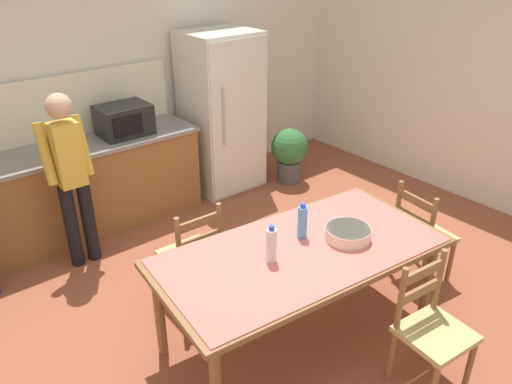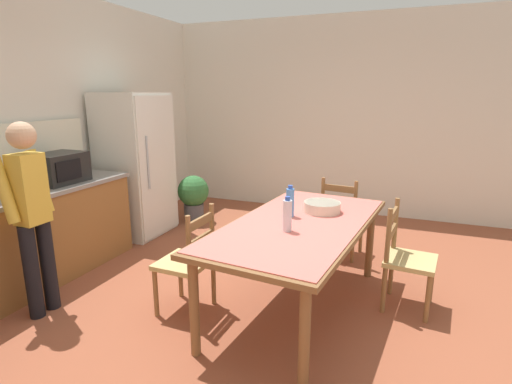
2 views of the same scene
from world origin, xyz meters
name	(u,v)px [view 1 (image 1 of 2)]	position (x,y,z in m)	size (l,w,h in m)	color
ground_plane	(259,324)	(0.00, 0.00, 0.00)	(8.32, 8.32, 0.00)	brown
wall_back	(93,74)	(0.00, 2.66, 1.45)	(6.52, 0.12, 2.90)	silver
wall_right	(506,74)	(3.26, 0.00, 1.45)	(0.12, 5.20, 2.90)	silver
kitchen_counter	(40,200)	(-0.86, 2.23, 0.46)	(3.24, 0.66, 0.92)	brown
counter_splashback	(13,116)	(-0.85, 2.54, 1.22)	(3.20, 0.03, 0.60)	#EFE8CB
refrigerator	(222,113)	(1.26, 2.19, 0.90)	(0.79, 0.73, 1.81)	silver
microwave	(124,120)	(0.07, 2.21, 1.07)	(0.50, 0.39, 0.30)	black
dining_table	(301,258)	(0.14, -0.28, 0.71)	(2.11, 1.21, 0.78)	brown
bottle_near_centre	(271,245)	(-0.11, -0.26, 0.91)	(0.07, 0.07, 0.27)	silver
bottle_off_centre	(302,222)	(0.25, -0.17, 0.91)	(0.07, 0.07, 0.27)	#4C8ED6
serving_bowl	(348,233)	(0.48, -0.39, 0.83)	(0.32, 0.32, 0.09)	beige
chair_side_far_left	(192,256)	(-0.23, 0.55, 0.44)	(0.43, 0.41, 0.91)	olive
chair_head_end	(421,236)	(1.43, -0.42, 0.44)	(0.45, 0.47, 0.91)	olive
chair_side_near_right	(431,329)	(0.51, -1.12, 0.44)	(0.46, 0.44, 0.91)	olive
person_at_counter	(71,173)	(-0.70, 1.69, 0.89)	(0.40, 0.28, 1.59)	black
potted_plant	(289,151)	(1.93, 1.76, 0.39)	(0.44, 0.44, 0.67)	#4C4C51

